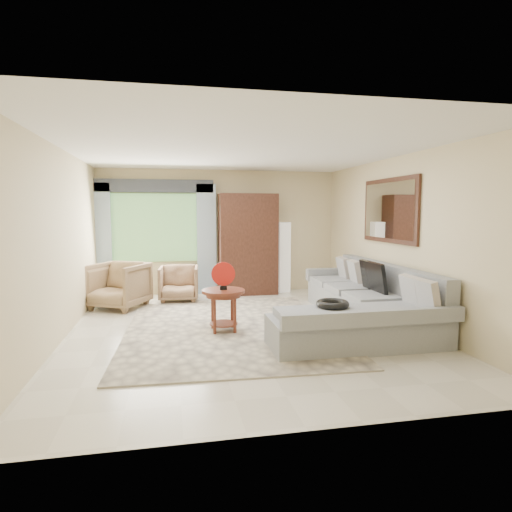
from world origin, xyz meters
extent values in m
plane|color=silver|center=(0.00, 0.00, 0.00)|extent=(6.00, 6.00, 0.00)
cube|color=beige|center=(-0.20, 0.11, 0.01)|extent=(3.17, 4.12, 0.02)
cube|color=#96999E|center=(2.00, 0.50, 0.20)|extent=(0.90, 2.40, 0.40)
cube|color=#96999E|center=(1.30, -1.10, 0.20)|extent=(2.30, 0.80, 0.40)
cube|color=#96999E|center=(2.35, 0.10, 0.65)|extent=(0.20, 3.20, 0.50)
cube|color=#96999E|center=(2.00, 1.78, 0.51)|extent=(0.90, 0.16, 0.22)
cube|color=#96999E|center=(1.30, -1.55, 0.49)|extent=(2.30, 0.10, 0.18)
cube|color=black|center=(2.05, 0.02, 0.72)|extent=(0.14, 0.74, 0.48)
torus|color=black|center=(1.00, -0.95, 0.55)|extent=(0.43, 0.43, 0.09)
cylinder|color=#542616|center=(-0.31, -0.07, 0.60)|extent=(0.62, 0.62, 0.04)
cylinder|color=#542616|center=(-0.31, -0.07, 0.28)|extent=(0.41, 0.41, 0.56)
cylinder|color=red|center=(-0.31, -0.07, 0.85)|extent=(0.34, 0.07, 0.34)
imported|color=#916F4F|center=(-1.98, 1.81, 0.41)|extent=(1.20, 1.21, 0.83)
imported|color=#90734E|center=(-0.90, 2.25, 0.34)|extent=(0.79, 0.81, 0.69)
imported|color=#999999|center=(-2.12, 2.74, 0.29)|extent=(0.55, 0.48, 0.58)
cube|color=black|center=(0.55, 2.72, 1.05)|extent=(1.20, 0.55, 2.10)
cube|color=silver|center=(1.35, 2.78, 0.75)|extent=(0.24, 0.24, 1.50)
cube|color=#669E59|center=(-1.35, 2.97, 1.40)|extent=(1.80, 0.04, 1.40)
cube|color=#9EB7CC|center=(-2.40, 2.88, 1.15)|extent=(0.40, 0.08, 2.30)
cube|color=#9EB7CC|center=(-0.30, 2.88, 1.15)|extent=(0.40, 0.08, 2.30)
cube|color=#1E232D|center=(-1.35, 2.90, 2.25)|extent=(2.40, 0.12, 0.26)
cube|color=black|center=(2.47, 0.35, 1.75)|extent=(0.04, 1.70, 1.05)
cube|color=white|center=(2.45, 0.35, 1.75)|extent=(0.02, 1.54, 0.90)
camera|label=1|loc=(-1.04, -6.08, 1.74)|focal=30.00mm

